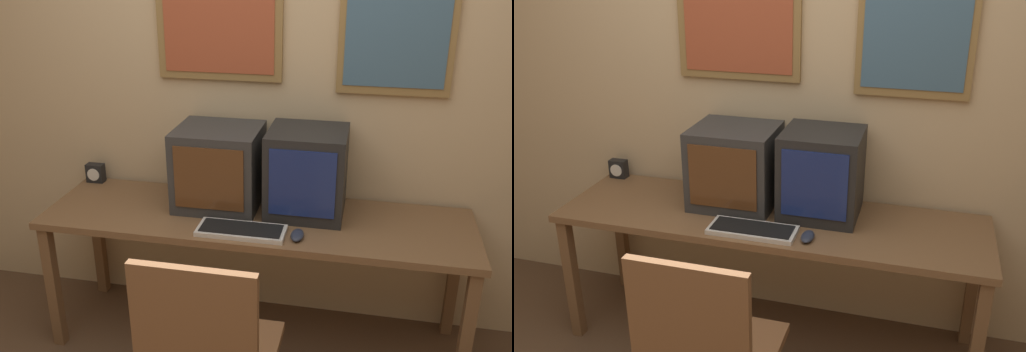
% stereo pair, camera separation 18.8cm
% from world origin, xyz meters
% --- Properties ---
extents(wall_back, '(8.00, 0.08, 2.60)m').
position_xyz_m(wall_back, '(0.00, 1.50, 1.31)').
color(wall_back, '#D1B284').
rests_on(wall_back, ground_plane).
extents(desk, '(2.14, 0.62, 0.74)m').
position_xyz_m(desk, '(0.00, 1.14, 0.66)').
color(desk, brown).
rests_on(desk, ground_plane).
extents(monitor_left, '(0.42, 0.38, 0.41)m').
position_xyz_m(monitor_left, '(-0.22, 1.25, 0.94)').
color(monitor_left, '#333333').
rests_on(monitor_left, desk).
extents(monitor_right, '(0.38, 0.37, 0.43)m').
position_xyz_m(monitor_right, '(0.24, 1.24, 0.95)').
color(monitor_right, black).
rests_on(monitor_right, desk).
extents(keyboard_main, '(0.42, 0.17, 0.03)m').
position_xyz_m(keyboard_main, '(-0.03, 0.95, 0.75)').
color(keyboard_main, beige).
rests_on(keyboard_main, desk).
extents(mouse_near_keyboard, '(0.06, 0.12, 0.03)m').
position_xyz_m(mouse_near_keyboard, '(0.23, 0.95, 0.75)').
color(mouse_near_keyboard, '#282D3D').
rests_on(mouse_near_keyboard, desk).
extents(desk_clock, '(0.10, 0.06, 0.11)m').
position_xyz_m(desk_clock, '(-0.99, 1.39, 0.79)').
color(desk_clock, black).
rests_on(desk_clock, desk).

